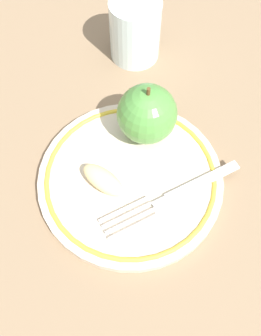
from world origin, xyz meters
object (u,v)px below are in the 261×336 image
Objects in this scene: apple_red_whole at (147,114)px; fork at (177,194)px; plate at (130,179)px; apple_slice_front at (103,180)px; drinking_glass at (135,30)px.

apple_red_whole reaches higher than fork.
apple_red_whole is at bearing 90.42° from plate.
apple_red_whole is at bearing -96.33° from fork.
plate is 3.85× the size of apple_slice_front.
apple_slice_front is (-0.03, -0.02, 0.02)m from plate.
drinking_glass is (-0.03, 0.23, 0.02)m from apple_slice_front.
apple_red_whole reaches higher than apple_slice_front.
fork is (0.06, -0.01, 0.01)m from plate.
fork is (0.09, 0.01, -0.01)m from apple_slice_front.
apple_slice_front is at bearing -144.99° from plate.
fork is at bearing -51.28° from apple_red_whole.
drinking_glass is at bearing -106.32° from fork.
drinking_glass is (-0.06, 0.21, 0.04)m from plate.
apple_red_whole is at bearing -67.51° from drinking_glass.
apple_slice_front is at bearing -37.08° from fork.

